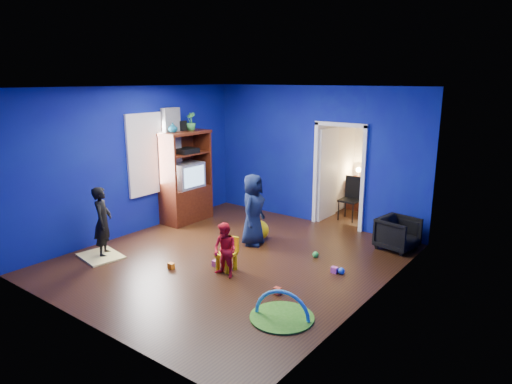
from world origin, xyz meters
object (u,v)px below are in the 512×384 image
Objects in this scene: vase at (173,128)px; study_desk at (367,195)px; play_mat at (282,317)px; hopper_ball at (259,230)px; child_black at (103,222)px; toddler_red at (225,250)px; child_navy at (253,210)px; kid_chair at (226,256)px; armchair at (398,234)px; crt_tv at (187,175)px; folding_chair at (349,200)px; tv_armoire at (185,177)px.

study_desk is (2.82, 3.45, -1.68)m from vase.
hopper_ball is at bearing 132.55° from play_mat.
hopper_ball is at bearing -76.94° from child_black.
hopper_ball is (-0.59, 1.67, -0.24)m from toddler_red.
child_navy is 2.85m from play_mat.
study_desk is at bearing 89.67° from toddler_red.
toddler_red is at bearing -92.64° from study_desk.
kid_chair is at bearing -94.59° from study_desk.
armchair reaches higher than hopper_ball.
crt_tv reaches higher than study_desk.
child_navy is at bearing -102.48° from study_desk.
vase is 2.75m from hopper_ball.
toddler_red is 1.79m from hopper_ball.
study_desk reaches higher than kid_chair.
hopper_ball is 2.39m from folding_chair.
study_desk is at bearing 48.15° from tv_armoire.
tv_armoire is at bearing -131.85° from study_desk.
folding_chair is at bearing 62.83° from armchair.
child_navy reaches higher than toddler_red.
child_black reaches higher than hopper_ball.
toddler_red reaches higher than hopper_ball.
child_navy reaches higher than crt_tv.
hopper_ball is (-0.05, 0.25, -0.48)m from child_navy.
tv_armoire is (-4.32, -1.09, 0.68)m from armchair.
crt_tv is 2.14m from hopper_ball.
toddler_red is 1.25× the size of crt_tv.
crt_tv is at bearing 148.53° from toddler_red.
vase is 0.10× the size of tv_armoire.
play_mat is at bearing -77.37° from study_desk.
crt_tv is (-0.28, 2.32, 0.40)m from child_black.
tv_armoire is 2.23× the size of study_desk.
folding_chair is at bearing 70.01° from hopper_ball.
folding_chair is at bearing 73.55° from kid_chair.
hopper_ball is at bearing 125.15° from armchair.
crt_tv is at bearing -131.44° from study_desk.
child_navy is at bearing -81.00° from child_black.
armchair is 2.57m from hopper_ball.
play_mat is (-0.29, -3.33, -0.29)m from armchair.
armchair is at bearing 17.79° from vase.
vase reaches higher than hopper_ball.
tv_armoire is at bearing 150.91° from play_mat.
child_black reaches higher than play_mat.
child_black is 1.35× the size of folding_chair.
tv_armoire is at bearing 90.00° from vase.
crt_tv reaches higher than hopper_ball.
vase reaches higher than armchair.
tv_armoire is 2.80× the size of crt_tv.
crt_tv reaches higher than toddler_red.
toddler_red is 2.26× the size of hopper_ball.
vase is at bearing 154.28° from play_mat.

